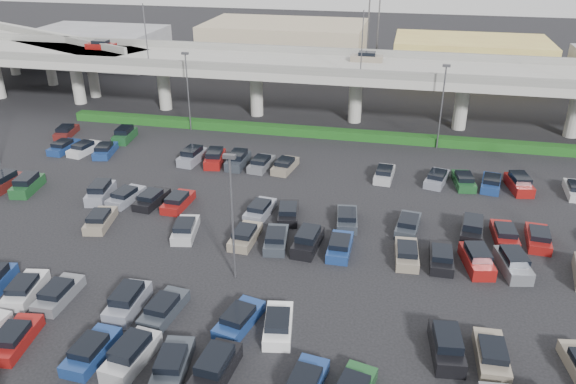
{
  "coord_description": "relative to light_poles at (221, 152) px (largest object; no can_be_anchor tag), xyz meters",
  "views": [
    {
      "loc": [
        11.79,
        -42.91,
        24.95
      ],
      "look_at": [
        1.67,
        3.82,
        2.0
      ],
      "focal_mm": 35.0,
      "sensor_mm": 36.0,
      "label": 1
    }
  ],
  "objects": [
    {
      "name": "hedge",
      "position": [
        4.13,
        23.0,
        -5.69
      ],
      "size": [
        66.0,
        1.6,
        1.1
      ],
      "primitive_type": "cube",
      "color": "#134314",
      "rests_on": "ground"
    },
    {
      "name": "on_ramp",
      "position": [
        -47.98,
        41.05,
        0.62
      ],
      "size": [
        50.93,
        30.13,
        8.8
      ],
      "color": "#9A9A92",
      "rests_on": "ground"
    },
    {
      "name": "light_poles",
      "position": [
        0.0,
        0.0,
        0.0
      ],
      "size": [
        66.9,
        48.38,
        10.3
      ],
      "color": "#4E4E53",
      "rests_on": "ground"
    },
    {
      "name": "overpass",
      "position": [
        3.91,
        30.03,
        0.73
      ],
      "size": [
        150.0,
        13.0,
        15.8
      ],
      "color": "#9A9A92",
      "rests_on": "ground"
    },
    {
      "name": "ground",
      "position": [
        4.13,
        -2.0,
        -6.24
      ],
      "size": [
        280.0,
        280.0,
        0.0
      ],
      "primitive_type": "plane",
      "color": "black"
    },
    {
      "name": "parked_cars",
      "position": [
        3.81,
        -6.32,
        -5.63
      ],
      "size": [
        62.85,
        41.67,
        1.67
      ],
      "color": "maroon",
      "rests_on": "ground"
    },
    {
      "name": "distant_buildings",
      "position": [
        16.5,
        59.81,
        -2.49
      ],
      "size": [
        138.0,
        24.0,
        9.0
      ],
      "color": "gray",
      "rests_on": "ground"
    }
  ]
}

